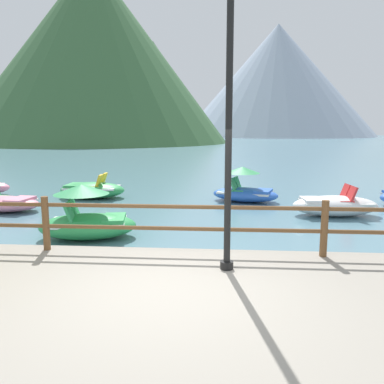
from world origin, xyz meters
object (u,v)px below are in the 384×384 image
Objects in this scene: pedal_boat_0 at (92,190)px; pedal_boat_1 at (335,205)px; pedal_boat_6 at (0,203)px; lamp_post at (229,84)px; pedal_boat_4 at (87,220)px; pedal_boat_2 at (245,190)px.

pedal_boat_1 reaches higher than pedal_boat_0.
lamp_post is at bearing -39.34° from pedal_boat_6.
pedal_boat_0 is 0.92× the size of pedal_boat_1.
pedal_boat_4 reaches higher than pedal_boat_1.
pedal_boat_2 is (5.51, -0.27, 0.09)m from pedal_boat_0.
pedal_boat_2 is at bearing -2.77° from pedal_boat_0.
pedal_boat_2 is 1.06× the size of pedal_boat_4.
pedal_boat_1 is 10.04m from pedal_boat_6.
pedal_boat_4 is (1.63, -5.20, 0.13)m from pedal_boat_0.
pedal_boat_2 is (-2.47, 2.07, 0.09)m from pedal_boat_1.
pedal_boat_0 is at bearing 120.72° from lamp_post.
pedal_boat_2 is 7.89m from pedal_boat_6.
pedal_boat_2 reaches higher than pedal_boat_6.
pedal_boat_0 is 0.92× the size of pedal_boat_2.
pedal_boat_0 is at bearing 50.11° from pedal_boat_6.
pedal_boat_6 is at bearing -179.29° from pedal_boat_1.
lamp_post is 1.91× the size of pedal_boat_4.
pedal_boat_0 is 5.52m from pedal_boat_2.
pedal_boat_1 is (3.18, 5.75, -2.83)m from lamp_post.
pedal_boat_1 is at bearing -16.31° from pedal_boat_0.
pedal_boat_4 is (-3.88, -4.94, 0.03)m from pedal_boat_2.
lamp_post reaches higher than pedal_boat_1.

